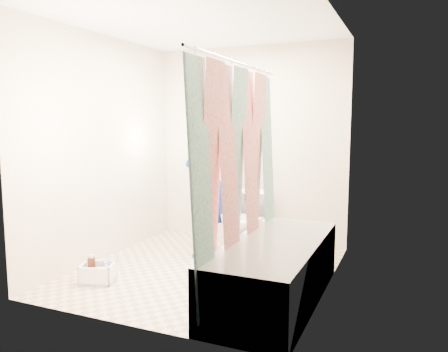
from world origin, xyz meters
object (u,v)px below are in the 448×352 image
at_px(toilet, 246,222).
at_px(plumber, 205,173).
at_px(bathtub, 275,269).
at_px(cleaning_caddy, 99,274).

xyz_separation_m(toilet, plumber, (-0.38, -0.30, 0.57)).
xyz_separation_m(bathtub, plumber, (-1.09, 0.93, 0.65)).
distance_m(plumber, cleaning_caddy, 1.55).
relative_size(toilet, cleaning_caddy, 1.89).
bearing_deg(cleaning_caddy, plumber, 44.83).
xyz_separation_m(bathtub, cleaning_caddy, (-1.61, -0.26, -0.19)).
bearing_deg(toilet, bathtub, -59.70).
height_order(toilet, cleaning_caddy, toilet).
xyz_separation_m(bathtub, toilet, (-0.71, 1.23, 0.07)).
relative_size(toilet, plumber, 0.37).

